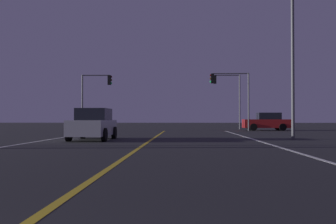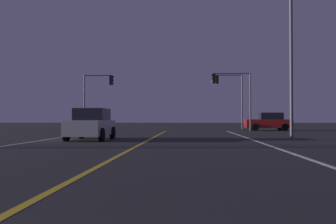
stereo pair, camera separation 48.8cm
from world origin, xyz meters
TOP-DOWN VIEW (x-y plane):
  - lane_edge_right at (5.58, 14.18)m, footprint 0.16×40.37m
  - lane_center_divider at (0.00, 14.18)m, footprint 0.16×40.37m
  - car_oncoming at (-3.12, 19.82)m, footprint 2.02×4.30m
  - car_crossing_side at (9.69, 36.18)m, footprint 4.30×2.02m
  - traffic_light_near_right at (6.02, 34.87)m, footprint 3.64×0.36m
  - traffic_light_near_left at (-6.40, 34.87)m, footprint 2.89×0.36m
  - traffic_light_far_right at (6.43, 40.37)m, footprint 2.96×0.36m
  - street_lamp_right_far at (7.30, 20.73)m, footprint 2.18×0.44m

SIDE VIEW (x-z plane):
  - lane_edge_right at x=5.58m, z-range 0.00..0.01m
  - lane_center_divider at x=0.00m, z-range 0.00..0.01m
  - car_oncoming at x=-3.12m, z-range -0.03..1.67m
  - car_crossing_side at x=9.69m, z-range -0.03..1.67m
  - traffic_light_near_left at x=-6.40m, z-range 1.27..6.53m
  - traffic_light_near_right at x=6.02m, z-range 1.33..6.69m
  - traffic_light_far_right at x=6.43m, z-range 1.38..7.21m
  - street_lamp_right_far at x=7.30m, z-range 1.10..9.51m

